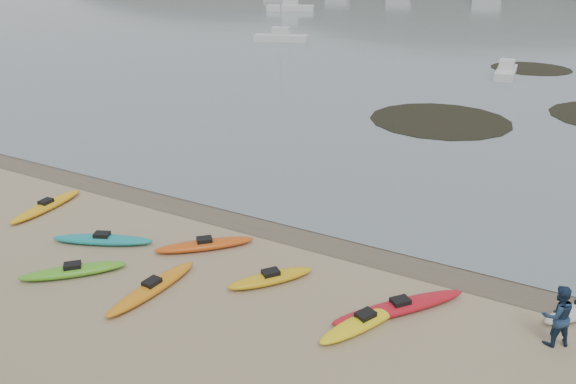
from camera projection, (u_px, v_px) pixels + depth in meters
The scene contains 6 objects.
ground at pixel (288, 226), 22.57m from camera, with size 600.00×600.00×0.00m, color tan.
wet_sand at pixel (284, 229), 22.32m from camera, with size 60.00×60.00×0.00m, color brown.
kayaks at pixel (228, 269), 19.14m from camera, with size 22.36×9.13×0.34m.
person_east at pixel (557, 316), 15.39m from camera, with size 0.89×0.70×1.84m, color navy.
kelp_mats at pixel (531, 103), 41.56m from camera, with size 19.67×31.09×0.04m.
moored_boats at pixel (510, 21), 89.15m from camera, with size 102.44×86.63×1.30m.
Camera 1 is at (9.94, -17.67, 10.01)m, focal length 35.00 mm.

